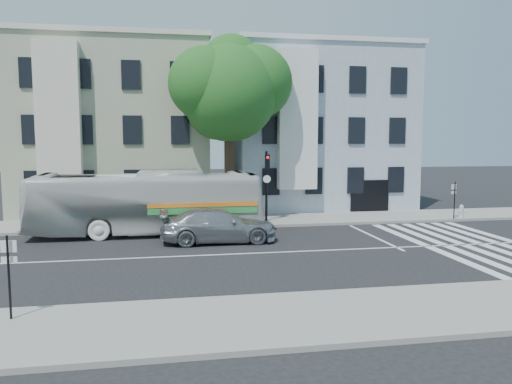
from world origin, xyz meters
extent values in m
plane|color=black|center=(0.00, 0.00, 0.00)|extent=(120.00, 120.00, 0.00)
cube|color=gray|center=(0.00, 8.00, 0.07)|extent=(80.00, 4.00, 0.15)
cube|color=gray|center=(0.00, -8.00, 0.07)|extent=(80.00, 4.00, 0.15)
cube|color=#A0A288|center=(-7.00, 15.00, 5.50)|extent=(12.00, 10.00, 11.00)
cube|color=#97A8B4|center=(7.00, 15.00, 5.50)|extent=(12.00, 10.00, 11.00)
cylinder|color=#2D2116|center=(0.00, 8.50, 2.60)|extent=(0.56, 0.56, 5.20)
sphere|color=#184B1C|center=(0.00, 8.50, 7.50)|extent=(5.60, 5.60, 5.60)
sphere|color=#184B1C|center=(1.60, 8.90, 8.20)|extent=(4.40, 4.40, 4.40)
sphere|color=#184B1C|center=(-1.40, 8.20, 8.00)|extent=(4.20, 4.20, 4.20)
sphere|color=#184B1C|center=(0.30, 9.70, 9.20)|extent=(3.80, 3.80, 3.80)
sphere|color=#184B1C|center=(-0.60, 9.10, 6.50)|extent=(3.40, 3.40, 3.40)
imported|color=silver|center=(-4.64, 5.20, 1.64)|extent=(2.92, 11.80, 3.28)
imported|color=#ACADB3|center=(-1.29, 2.60, 0.79)|extent=(2.22, 5.45, 1.58)
cylinder|color=black|center=(2.00, 7.44, 2.09)|extent=(0.14, 0.14, 4.17)
cube|color=black|center=(2.00, 7.19, 3.57)|extent=(0.30, 0.25, 0.84)
sphere|color=red|center=(2.00, 7.06, 3.82)|extent=(0.16, 0.16, 0.16)
cylinder|color=white|center=(2.00, 7.29, 2.58)|extent=(0.44, 0.08, 0.44)
cylinder|color=beige|center=(13.73, 6.36, 0.47)|extent=(0.26, 0.26, 0.64)
sphere|color=beige|center=(13.73, 6.36, 0.83)|extent=(0.24, 0.24, 0.24)
cylinder|color=beige|center=(13.73, 6.36, 0.56)|extent=(0.44, 0.19, 0.15)
cylinder|color=black|center=(-7.76, -6.94, 1.27)|extent=(0.06, 0.06, 2.24)
cube|color=white|center=(-7.76, -6.84, 2.07)|extent=(0.40, 0.07, 0.31)
cube|color=white|center=(-7.76, -6.84, 1.72)|extent=(0.40, 0.07, 0.16)
cylinder|color=black|center=(13.08, 6.10, 1.26)|extent=(0.06, 0.06, 2.21)
cube|color=white|center=(13.08, 6.20, 2.05)|extent=(0.39, 0.18, 0.31)
cube|color=white|center=(13.08, 6.20, 1.70)|extent=(0.39, 0.18, 0.16)
camera|label=1|loc=(-3.65, -20.60, 4.88)|focal=35.00mm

